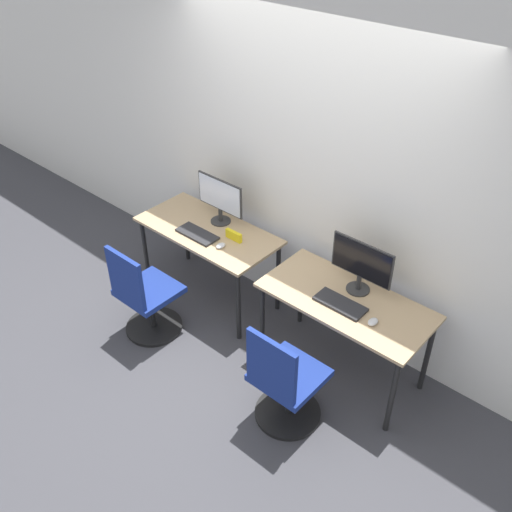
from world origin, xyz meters
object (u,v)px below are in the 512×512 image
(keyboard_left, at_px, (197,234))
(monitor_right, at_px, (361,264))
(office_chair_right, at_px, (284,385))
(mouse_right, at_px, (373,322))
(office_chair_left, at_px, (145,299))
(keyboard_right, at_px, (340,304))
(mouse_left, at_px, (221,246))
(monitor_left, at_px, (220,198))

(keyboard_left, xyz_separation_m, monitor_right, (1.41, 0.27, 0.22))
(monitor_right, bearing_deg, office_chair_right, -91.93)
(mouse_right, relative_size, office_chair_right, 0.10)
(keyboard_left, height_order, office_chair_right, office_chair_right)
(office_chair_left, height_order, keyboard_right, office_chair_left)
(mouse_left, xyz_separation_m, office_chair_left, (-0.32, -0.58, -0.38))
(monitor_left, height_order, office_chair_right, monitor_left)
(mouse_left, height_order, monitor_right, monitor_right)
(monitor_left, height_order, mouse_right, monitor_left)
(keyboard_right, height_order, mouse_right, mouse_right)
(mouse_left, bearing_deg, keyboard_right, 2.05)
(mouse_left, bearing_deg, keyboard_left, -179.90)
(monitor_left, relative_size, office_chair_right, 0.56)
(monitor_left, height_order, keyboard_left, monitor_left)
(keyboard_right, height_order, office_chair_right, office_chair_right)
(office_chair_left, distance_m, monitor_right, 1.79)
(keyboard_right, bearing_deg, keyboard_left, -178.33)
(mouse_left, bearing_deg, office_chair_right, -25.94)
(keyboard_left, relative_size, mouse_right, 4.18)
(office_chair_left, relative_size, office_chair_right, 1.00)
(monitor_right, distance_m, office_chair_right, 1.01)
(monitor_left, distance_m, office_chair_right, 1.71)
(keyboard_right, bearing_deg, office_chair_right, -92.69)
(monitor_left, relative_size, keyboard_left, 1.30)
(office_chair_left, bearing_deg, keyboard_left, 84.90)
(keyboard_right, relative_size, mouse_right, 4.18)
(keyboard_right, distance_m, mouse_right, 0.28)
(keyboard_right, distance_m, office_chair_right, 0.69)
(keyboard_right, xyz_separation_m, office_chair_right, (-0.03, -0.58, -0.37))
(keyboard_right, bearing_deg, mouse_left, -177.95)
(mouse_left, relative_size, mouse_right, 1.00)
(monitor_right, bearing_deg, keyboard_right, -90.00)
(monitor_left, xyz_separation_m, monitor_right, (1.41, -0.01, 0.00))
(monitor_left, bearing_deg, monitor_right, -0.49)
(monitor_right, xyz_separation_m, keyboard_right, (0.00, -0.23, -0.22))
(mouse_left, bearing_deg, monitor_left, 133.86)
(keyboard_left, bearing_deg, mouse_right, 0.88)
(monitor_left, height_order, keyboard_right, monitor_left)
(monitor_right, height_order, mouse_right, monitor_right)
(office_chair_left, height_order, monitor_right, monitor_right)
(keyboard_left, bearing_deg, monitor_left, 90.00)
(mouse_left, distance_m, office_chair_right, 1.29)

